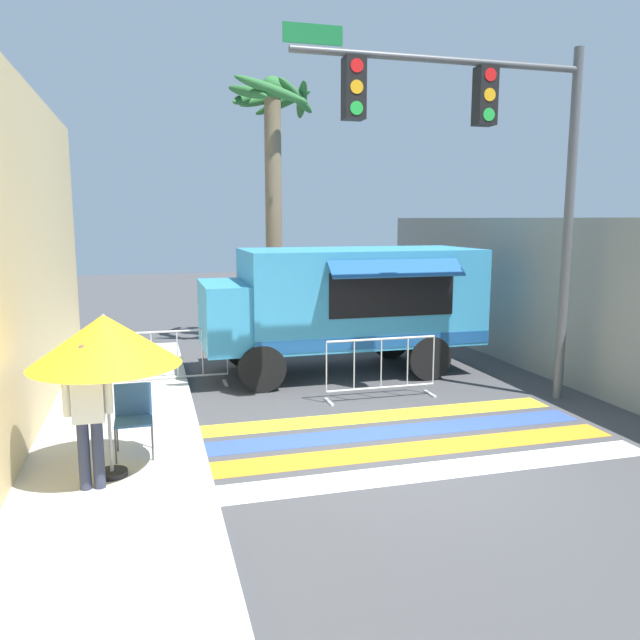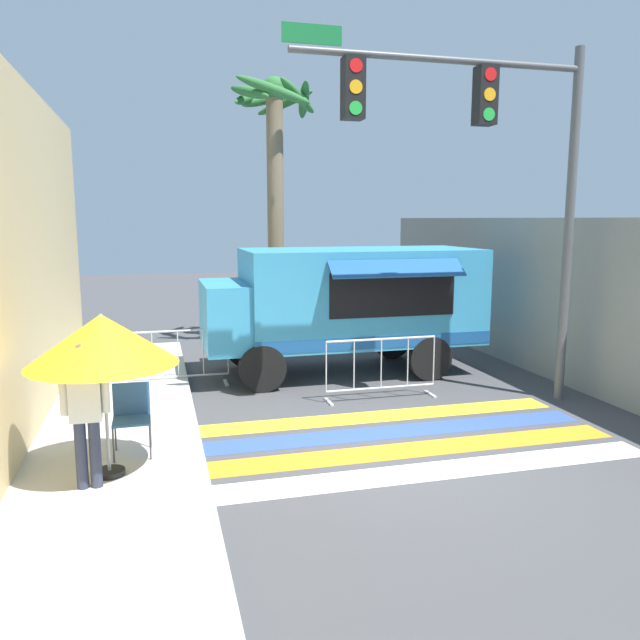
{
  "view_description": "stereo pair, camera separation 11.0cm",
  "coord_description": "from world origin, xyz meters",
  "views": [
    {
      "loc": [
        -3.34,
        -7.51,
        3.18
      ],
      "look_at": [
        -0.44,
        2.95,
        1.41
      ],
      "focal_mm": 35.0,
      "sensor_mm": 36.0,
      "label": 1
    },
    {
      "loc": [
        -3.23,
        -7.54,
        3.18
      ],
      "look_at": [
        -0.44,
        2.95,
        1.41
      ],
      "focal_mm": 35.0,
      "sensor_mm": 36.0,
      "label": 2
    }
  ],
  "objects": [
    {
      "name": "traffic_signal_pole",
      "position": [
        2.0,
        1.78,
        4.35
      ],
      "size": [
        5.07,
        0.29,
        5.97
      ],
      "color": "#515456",
      "rests_on": "ground_plane"
    },
    {
      "name": "crosswalk_painted",
      "position": [
        0.0,
        0.51,
        0.0
      ],
      "size": [
        6.4,
        2.84,
        0.01
      ],
      "color": "white",
      "rests_on": "ground_plane"
    },
    {
      "name": "barricade_side",
      "position": [
        -2.87,
        4.35,
        0.54
      ],
      "size": [
        1.91,
        0.44,
        1.1
      ],
      "color": "#B7BABF",
      "rests_on": "ground_plane"
    },
    {
      "name": "patio_umbrella",
      "position": [
        -3.85,
        -0.09,
        1.8
      ],
      "size": [
        1.73,
        1.73,
        1.94
      ],
      "color": "black",
      "rests_on": "sidewalk_left"
    },
    {
      "name": "vendor_person",
      "position": [
        -4.04,
        -0.4,
        1.12
      ],
      "size": [
        0.53,
        0.22,
        1.68
      ],
      "rotation": [
        0.0,
        0.0,
        -0.16
      ],
      "color": "#2D3347",
      "rests_on": "sidewalk_left"
    },
    {
      "name": "concrete_wall_right",
      "position": [
        4.43,
        3.0,
        1.6
      ],
      "size": [
        0.2,
        16.0,
        3.2
      ],
      "color": "gray",
      "rests_on": "ground_plane"
    },
    {
      "name": "food_truck",
      "position": [
        0.43,
        4.63,
        1.53
      ],
      "size": [
        5.61,
        2.7,
        2.57
      ],
      "color": "#338CBF",
      "rests_on": "ground_plane"
    },
    {
      "name": "palm_tree",
      "position": [
        -0.28,
        7.83,
        4.41
      ],
      "size": [
        2.23,
        2.33,
        6.55
      ],
      "color": "#7A664C",
      "rests_on": "ground_plane"
    },
    {
      "name": "ground_plane",
      "position": [
        0.0,
        0.0,
        0.0
      ],
      "size": [
        60.0,
        60.0,
        0.0
      ],
      "primitive_type": "plane",
      "color": "#424244"
    },
    {
      "name": "barricade_front",
      "position": [
        0.59,
        2.59,
        0.55
      ],
      "size": [
        2.05,
        0.44,
        1.1
      ],
      "color": "#B7BABF",
      "rests_on": "ground_plane"
    },
    {
      "name": "folding_chair",
      "position": [
        -3.6,
        0.6,
        0.71
      ],
      "size": [
        0.47,
        0.47,
        0.91
      ],
      "rotation": [
        0.0,
        0.0,
        -0.13
      ],
      "color": "#4C4C51",
      "rests_on": "sidewalk_left"
    },
    {
      "name": "sidewalk_left",
      "position": [
        -4.9,
        0.0,
        0.08
      ],
      "size": [
        4.4,
        16.0,
        0.16
      ],
      "color": "#B7B5AD",
      "rests_on": "ground_plane"
    }
  ]
}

